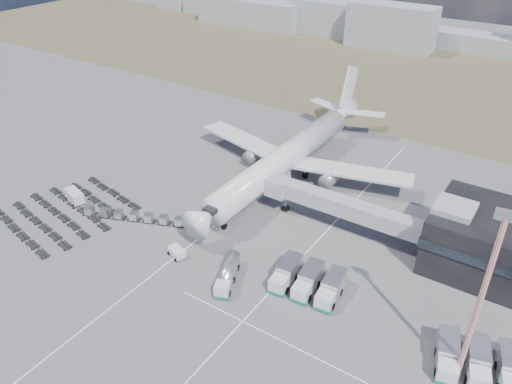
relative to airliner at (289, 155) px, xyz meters
The scene contains 15 objects.
ground 32.81m from the airliner, 90.00° to the right, with size 420.00×420.00×0.00m, color #565659.
grass_strip 77.80m from the airliner, 90.00° to the left, with size 420.00×90.00×0.01m, color brown.
lane_markings 31.41m from the airliner, 71.60° to the right, with size 47.12×110.00×0.01m.
jet_bridge 19.89m from the airliner, 36.93° to the right, with size 30.30×3.80×7.05m.
airliner is the anchor object (origin of this frame).
skyline 118.36m from the airliner, 85.69° to the left, with size 294.82×26.80×22.96m.
fuel_tanker 35.96m from the airliner, 75.32° to the right, with size 5.63×9.22×2.92m.
pushback_tug 34.55m from the airliner, 93.17° to the right, with size 3.36×1.89×1.51m, color silver.
utility_van 44.53m from the airliner, 133.13° to the right, with size 4.75×2.15×2.50m, color silver.
catering_truck 6.75m from the airliner, 81.09° to the right, with size 3.24×6.52×2.88m.
service_trucks_near 35.85m from the airliner, 54.85° to the right, with size 10.91×8.67×3.11m.
service_trucks_far 55.49m from the airliner, 33.76° to the right, with size 11.74×10.01×3.07m.
uld_row 33.54m from the airliner, 115.52° to the right, with size 22.21×10.09×1.58m.
baggage_dollies 46.24m from the airliner, 128.50° to the right, with size 24.07×24.00×0.66m.
floodlight_mast 55.86m from the airliner, 36.91° to the right, with size 2.42×1.97×25.51m.
Camera 1 is at (46.26, -50.09, 53.28)m, focal length 35.00 mm.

